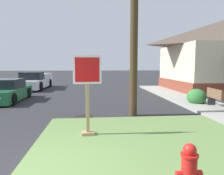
# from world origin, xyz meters

# --- Properties ---
(grass_corner_patch) EXTENTS (5.75, 5.39, 0.08)m
(grass_corner_patch) POSITION_xyz_m (2.48, 1.33, 0.04)
(grass_corner_patch) COLOR #668447
(grass_corner_patch) RESTS_ON ground
(sidewalk_strip) EXTENTS (2.20, 18.68, 0.12)m
(sidewalk_strip) POSITION_xyz_m (6.56, 6.01, 0.06)
(sidewalk_strip) COLOR #9E9B93
(sidewalk_strip) RESTS_ON ground
(fire_hydrant) EXTENTS (0.38, 0.34, 0.84)m
(fire_hydrant) POSITION_xyz_m (2.44, -0.85, 0.48)
(fire_hydrant) COLOR black
(fire_hydrant) RESTS_ON grass_corner_patch
(stop_sign) EXTENTS (0.77, 0.31, 2.21)m
(stop_sign) POSITION_xyz_m (0.93, 2.14, 1.18)
(stop_sign) COLOR #A3845B
(stop_sign) RESTS_ON grass_corner_patch
(manhole_cover) EXTENTS (0.70, 0.70, 0.02)m
(manhole_cover) POSITION_xyz_m (0.70, 4.51, 0.01)
(manhole_cover) COLOR black
(manhole_cover) RESTS_ON ground
(parked_sedan_green) EXTENTS (1.96, 4.04, 1.25)m
(parked_sedan_green) POSITION_xyz_m (-3.85, 8.58, 0.54)
(parked_sedan_green) COLOR #1E6038
(parked_sedan_green) RESTS_ON ground
(pickup_truck_white) EXTENTS (2.13, 5.37, 1.48)m
(pickup_truck_white) POSITION_xyz_m (-3.88, 14.64, 0.62)
(pickup_truck_white) COLOR silver
(pickup_truck_white) RESTS_ON ground
(street_bench) EXTENTS (0.54, 1.80, 0.85)m
(street_bench) POSITION_xyz_m (6.65, 4.99, 0.59)
(street_bench) COLOR brown
(street_bench) RESTS_ON sidewalk_strip
(shrub_by_curb) EXTENTS (0.96, 0.96, 0.84)m
(shrub_by_curb) POSITION_xyz_m (6.36, 6.42, 0.42)
(shrub_by_curb) COLOR #337334
(shrub_by_curb) RESTS_ON ground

